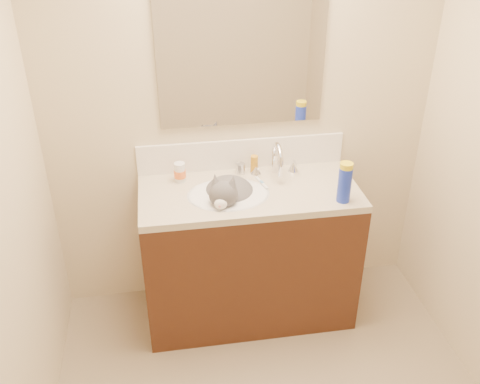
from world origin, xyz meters
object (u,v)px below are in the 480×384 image
object	(u,v)px
amber_bottle	(254,164)
spray_can	(344,185)
vanity_cabinet	(249,256)
faucet	(277,162)
cat	(229,197)
pill_bottle	(180,172)
basin	(229,205)
silver_jar	(241,168)

from	to	relation	value
amber_bottle	spray_can	bearing A→B (deg)	-43.64
vanity_cabinet	amber_bottle	size ratio (longest dim) A/B	11.40
faucet	cat	distance (m)	0.35
vanity_cabinet	amber_bottle	distance (m)	0.54
pill_bottle	spray_can	size ratio (longest dim) A/B	0.58
basin	spray_can	xyz separation A→B (m)	(0.59, -0.16, 0.17)
cat	basin	bearing A→B (deg)	-80.58
basin	faucet	distance (m)	0.38
basin	amber_bottle	bearing A→B (deg)	50.86
basin	vanity_cabinet	bearing A→B (deg)	14.04
vanity_cabinet	spray_can	distance (m)	0.74
cat	amber_bottle	distance (m)	0.28
basin	pill_bottle	bearing A→B (deg)	142.31
basin	pill_bottle	xyz separation A→B (m)	(-0.25, 0.19, 0.13)
vanity_cabinet	cat	world-z (taller)	cat
silver_jar	spray_can	bearing A→B (deg)	-38.92
faucet	amber_bottle	world-z (taller)	faucet
cat	silver_jar	distance (m)	0.23
pill_bottle	silver_jar	distance (m)	0.35
amber_bottle	spray_can	size ratio (longest dim) A/B	0.55
amber_bottle	basin	bearing A→B (deg)	-129.14
basin	cat	world-z (taller)	cat
pill_bottle	silver_jar	bearing A→B (deg)	6.22
faucet	silver_jar	xyz separation A→B (m)	(-0.20, 0.06, -0.06)
faucet	basin	bearing A→B (deg)	-150.88
spray_can	cat	bearing A→B (deg)	162.16
faucet	cat	world-z (taller)	faucet
silver_jar	amber_bottle	size ratio (longest dim) A/B	0.58
cat	silver_jar	xyz separation A→B (m)	(0.10, 0.20, 0.06)
vanity_cabinet	amber_bottle	world-z (taller)	amber_bottle
amber_bottle	spray_can	xyz separation A→B (m)	(0.40, -0.39, 0.04)
pill_bottle	amber_bottle	distance (m)	0.43
vanity_cabinet	pill_bottle	xyz separation A→B (m)	(-0.37, 0.16, 0.51)
basin	spray_can	world-z (taller)	spray_can
basin	pill_bottle	world-z (taller)	pill_bottle
basin	amber_bottle	xyz separation A→B (m)	(0.18, 0.22, 0.12)
vanity_cabinet	spray_can	bearing A→B (deg)	-22.36
spray_can	silver_jar	bearing A→B (deg)	141.08
faucet	cat	size ratio (longest dim) A/B	0.64
pill_bottle	faucet	bearing A→B (deg)	-2.37
faucet	amber_bottle	xyz separation A→B (m)	(-0.12, 0.06, -0.03)
silver_jar	amber_bottle	distance (m)	0.08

